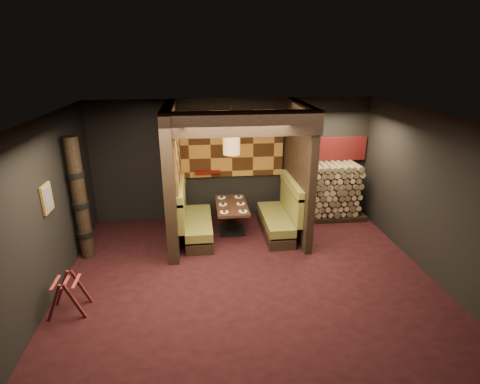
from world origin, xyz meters
The scene contains 23 objects.
floor centered at (0.00, 0.00, -0.01)m, with size 6.50×5.50×0.02m, color black.
ceiling centered at (0.00, 0.00, 2.86)m, with size 6.50×5.50×0.02m, color black.
wall_back centered at (0.00, 2.76, 1.43)m, with size 6.50×0.02×2.85m, color black.
wall_front centered at (0.00, -2.76, 1.43)m, with size 6.50×0.02×2.85m, color black.
wall_left centered at (-3.26, 0.00, 1.43)m, with size 0.02×5.50×2.85m, color black.
wall_right centered at (3.26, 0.00, 1.43)m, with size 0.02×5.50×2.85m, color black.
partition_left centered at (-1.35, 1.65, 1.43)m, with size 0.20×2.20×2.85m, color black.
partition_right centered at (1.30, 1.70, 1.43)m, with size 0.15×2.10×2.85m, color black.
header_beam centered at (-0.02, 0.70, 2.63)m, with size 2.85×0.18×0.44m, color black.
tapa_back_panel centered at (-0.02, 2.71, 1.82)m, with size 2.40×0.06×1.55m, color #A76D28.
tapa_side_panel centered at (-1.23, 1.82, 1.85)m, with size 0.04×1.85×1.45m, color #A76D28.
lacquer_shelf centered at (-0.60, 2.65, 1.18)m, with size 0.60×0.12×0.07m, color #540B08.
booth_bench_left centered at (-0.96, 1.65, 0.40)m, with size 0.68×1.60×1.14m.
booth_bench_right centered at (0.93, 1.65, 0.40)m, with size 0.68×1.60×1.14m.
dining_table centered at (-0.12, 1.87, 0.43)m, with size 0.68×1.25×0.66m.
place_settings centered at (-0.12, 1.87, 0.67)m, with size 0.58×1.04×0.03m.
pendant_lamp centered at (-0.12, 1.82, 2.03)m, with size 0.35×0.35×1.04m.
framed_picture centered at (-3.22, 0.10, 1.62)m, with size 0.05×0.36×0.46m.
luggage_rack centered at (-2.88, -0.62, 0.32)m, with size 0.60×0.43×0.65m.
totem_column centered at (-3.05, 1.10, 1.19)m, with size 0.31×0.31×2.40m.
firewood_stack centered at (2.29, 2.35, 0.68)m, with size 1.73×0.70×1.36m.
mosaic_header centered at (2.29, 2.68, 1.64)m, with size 1.83×0.10×0.56m, color maroon.
bay_front_post centered at (1.39, 1.96, 1.43)m, with size 0.08×0.08×2.85m, color black.
Camera 1 is at (-0.82, -5.73, 3.75)m, focal length 28.00 mm.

